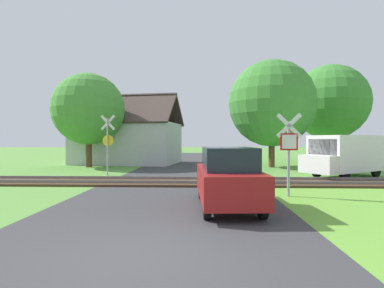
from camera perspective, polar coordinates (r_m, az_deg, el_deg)
name	(u,v)px	position (r m, az deg, el deg)	size (l,w,h in m)	color
ground_plane	(142,258)	(5.44, -9.49, -20.68)	(160.00, 160.00, 0.00)	#5B933D
road_asphalt	(159,225)	(7.31, -6.26, -15.02)	(7.04, 80.00, 0.01)	#38383A
rail_track	(180,182)	(13.96, -2.21, -7.22)	(60.00, 2.60, 0.22)	#422D1E
stop_sign_near	(289,148)	(11.05, 17.95, -0.73)	(0.88, 0.16, 2.94)	#9E9EA5
crossing_sign_far	(108,140)	(17.58, -15.77, 0.65)	(0.87, 0.19, 3.43)	#9E9EA5
house	(128,141)	(26.29, -12.04, 0.54)	(9.35, 7.23, 5.95)	#B7B7BC
tree_far	(330,102)	(30.39, 24.81, 7.24)	(6.79, 6.79, 8.87)	#513823
tree_left	(89,109)	(23.46, -19.09, 6.28)	(5.25, 5.25, 6.91)	#513823
tree_right	(272,104)	(22.94, 14.96, 7.44)	(6.33, 6.33, 7.85)	#513823
mail_truck	(345,154)	(17.98, 27.09, -1.74)	(5.12, 4.22, 2.24)	white
parked_car	(228,177)	(8.93, 6.80, -6.31)	(1.86, 4.09, 1.78)	maroon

